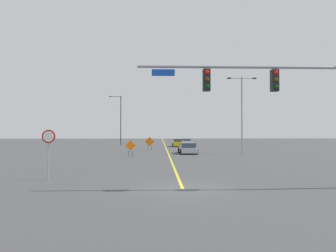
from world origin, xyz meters
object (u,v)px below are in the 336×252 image
Objects in this scene: street_lamp_near_left at (242,109)px; construction_sign_median_far at (150,142)px; construction_sign_right_shoulder at (130,146)px; car_white_passing at (186,142)px; traffic_signal_assembly at (274,91)px; car_yellow_mid at (178,143)px; stop_sign at (49,145)px; car_silver_distant at (188,148)px; street_lamp_near_right at (120,118)px.

street_lamp_near_left reaches higher than construction_sign_median_far.
car_white_passing is (8.72, 27.73, -0.51)m from construction_sign_right_shoulder.
construction_sign_median_far is at bearing 80.39° from construction_sign_right_shoulder.
construction_sign_right_shoulder is 0.44× the size of car_white_passing.
traffic_signal_assembly reaches higher than car_yellow_mid.
construction_sign_right_shoulder is 22.23m from car_yellow_mid.
car_silver_distant is at bearing 62.78° from stop_sign.
construction_sign_right_shoulder is at bearing 78.00° from stop_sign.
construction_sign_right_shoulder is 29.08m from car_white_passing.
construction_sign_median_far is (1.73, 10.22, 0.09)m from construction_sign_right_shoulder.
car_white_passing is at bearing 5.98° from street_lamp_near_right.
traffic_signal_assembly is 5.59× the size of construction_sign_right_shoulder.
car_silver_distant is (4.96, -5.87, -0.57)m from construction_sign_median_far.
stop_sign is 0.30× the size of street_lamp_near_left.
construction_sign_right_shoulder is at bearing -99.61° from construction_sign_median_far.
car_yellow_mid is at bearing 72.84° from construction_sign_right_shoulder.
street_lamp_near_left reaches higher than car_silver_distant.
street_lamp_near_right is 5.56× the size of construction_sign_right_shoulder.
street_lamp_near_left is 5.17× the size of construction_sign_right_shoulder.
street_lamp_near_right reaches higher than stop_sign.
construction_sign_median_far is at bearing 104.03° from traffic_signal_assembly.
construction_sign_right_shoulder is at bearing -146.98° from car_silver_distant.
traffic_signal_assembly is 12.44m from stop_sign.
street_lamp_near_right is (-13.48, 43.90, 0.80)m from traffic_signal_assembly.
car_yellow_mid is at bearing 109.08° from street_lamp_near_left.
construction_sign_median_far is at bearing -67.93° from street_lamp_near_right.
traffic_signal_assembly is at bearing -72.94° from street_lamp_near_right.
car_yellow_mid is (6.56, 21.23, -0.43)m from construction_sign_right_shoulder.
car_silver_distant is at bearing 33.02° from construction_sign_right_shoulder.
street_lamp_near_right is 14.44m from car_white_passing.
construction_sign_right_shoulder reaches higher than car_yellow_mid.
street_lamp_near_left reaches higher than car_white_passing.
stop_sign is at bearing -101.02° from construction_sign_median_far.
stop_sign reaches higher than car_yellow_mid.
car_yellow_mid is (4.83, 11.01, -0.52)m from construction_sign_median_far.
car_silver_distant is 1.08× the size of car_white_passing.
construction_sign_median_far is (-11.30, 7.71, -4.20)m from street_lamp_near_left.
traffic_signal_assembly is at bearing -90.06° from car_white_passing.
car_white_passing is at bearing 89.94° from traffic_signal_assembly.
street_lamp_near_left is at bearing -34.31° from construction_sign_median_far.
traffic_signal_assembly is 45.50m from car_white_passing.
stop_sign reaches higher than construction_sign_median_far.
street_lamp_near_right reaches higher than street_lamp_near_left.
street_lamp_near_left is (16.17, 17.28, 3.42)m from stop_sign.
car_silver_distant is at bearing -94.96° from car_white_passing.
car_yellow_mid is at bearing 74.93° from stop_sign.
stop_sign is 44.15m from car_white_passing.
street_lamp_near_left is 20.37m from car_yellow_mid.
stop_sign is at bearing -102.00° from construction_sign_right_shoulder.
construction_sign_median_far is 18.87m from car_white_passing.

